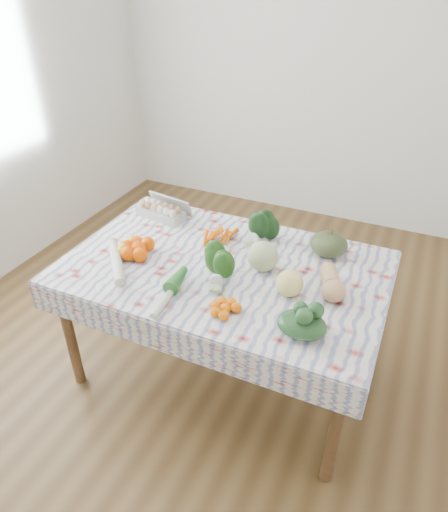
{
  "coord_description": "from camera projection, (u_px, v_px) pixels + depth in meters",
  "views": [
    {
      "loc": [
        0.82,
        -1.8,
        2.1
      ],
      "look_at": [
        0.0,
        0.0,
        0.82
      ],
      "focal_mm": 32.0,
      "sensor_mm": 36.0,
      "label": 1
    }
  ],
  "objects": [
    {
      "name": "cabbage",
      "position": [
        263.0,
        256.0,
        2.31
      ],
      "size": [
        0.19,
        0.19,
        0.16
      ],
      "primitive_type": "sphere",
      "rotation": [
        0.0,
        0.0,
        -0.21
      ],
      "color": "#B1C283",
      "rests_on": "tablecloth"
    },
    {
      "name": "broccoli",
      "position": [
        217.0,
        271.0,
        2.24
      ],
      "size": [
        0.21,
        0.21,
        0.12
      ],
      "primitive_type": "ellipsoid",
      "rotation": [
        0.0,
        0.0,
        0.39
      ],
      "color": "#204E15",
      "rests_on": "tablecloth"
    },
    {
      "name": "mandarin_cluster",
      "position": [
        225.0,
        308.0,
        2.05
      ],
      "size": [
        0.22,
        0.22,
        0.05
      ],
      "primitive_type": "cube",
      "rotation": [
        0.0,
        0.0,
        -0.38
      ],
      "color": "orange",
      "rests_on": "tablecloth"
    },
    {
      "name": "daikon",
      "position": [
        117.0,
        264.0,
        2.35
      ],
      "size": [
        0.28,
        0.32,
        0.05
      ],
      "primitive_type": "cylinder",
      "rotation": [
        1.57,
        0.0,
        0.71
      ],
      "color": "beige",
      "rests_on": "tablecloth"
    },
    {
      "name": "butternut_squash",
      "position": [
        332.0,
        282.0,
        2.17
      ],
      "size": [
        0.2,
        0.27,
        0.11
      ],
      "primitive_type": "ellipsoid",
      "rotation": [
        0.0,
        0.0,
        0.38
      ],
      "color": "tan",
      "rests_on": "tablecloth"
    },
    {
      "name": "ground",
      "position": [
        224.0,
        368.0,
        2.8
      ],
      "size": [
        4.5,
        4.5,
        0.0
      ],
      "primitive_type": "plane",
      "color": "#51381C",
      "rests_on": "ground"
    },
    {
      "name": "kabocha_squash",
      "position": [
        329.0,
        244.0,
        2.44
      ],
      "size": [
        0.25,
        0.25,
        0.13
      ],
      "primitive_type": "ellipsoid",
      "rotation": [
        0.0,
        0.0,
        0.28
      ],
      "color": "#3C4926",
      "rests_on": "tablecloth"
    },
    {
      "name": "egg_carton",
      "position": [
        160.0,
        212.0,
        2.81
      ],
      "size": [
        0.33,
        0.18,
        0.08
      ],
      "primitive_type": "cube",
      "rotation": [
        0.0,
        0.0,
        -0.17
      ],
      "color": "#ABABA6",
      "rests_on": "tablecloth"
    },
    {
      "name": "wall_back",
      "position": [
        337.0,
        62.0,
        3.76
      ],
      "size": [
        4.0,
        0.04,
        2.8
      ],
      "primitive_type": "cube",
      "color": "white",
      "rests_on": "ground"
    },
    {
      "name": "grapefruit",
      "position": [
        289.0,
        283.0,
        2.14
      ],
      "size": [
        0.15,
        0.15,
        0.13
      ],
      "primitive_type": "sphere",
      "rotation": [
        0.0,
        0.0,
        -0.14
      ],
      "color": "#EFDC73",
      "rests_on": "tablecloth"
    },
    {
      "name": "tablecloth",
      "position": [
        224.0,
        266.0,
        2.39
      ],
      "size": [
        1.66,
        1.06,
        0.01
      ],
      "primitive_type": "cube",
      "color": "silver",
      "rests_on": "dining_table"
    },
    {
      "name": "carrot_bunch",
      "position": [
        218.0,
        239.0,
        2.57
      ],
      "size": [
        0.23,
        0.21,
        0.04
      ],
      "primitive_type": "cube",
      "rotation": [
        0.0,
        0.0,
        0.15
      ],
      "color": "#F26000",
      "rests_on": "tablecloth"
    },
    {
      "name": "orange_cluster",
      "position": [
        138.0,
        248.0,
        2.45
      ],
      "size": [
        0.3,
        0.3,
        0.08
      ],
      "primitive_type": "cube",
      "rotation": [
        0.0,
        0.0,
        0.21
      ],
      "color": "#FF5400",
      "rests_on": "tablecloth"
    },
    {
      "name": "leek",
      "position": [
        170.0,
        294.0,
        2.15
      ],
      "size": [
        0.07,
        0.35,
        0.04
      ],
      "primitive_type": "cylinder",
      "rotation": [
        1.57,
        0.0,
        0.1
      ],
      "color": "beige",
      "rests_on": "tablecloth"
    },
    {
      "name": "kale_bunch",
      "position": [
        259.0,
        229.0,
        2.55
      ],
      "size": [
        0.2,
        0.18,
        0.15
      ],
      "primitive_type": "ellipsoid",
      "rotation": [
        0.0,
        0.0,
        -0.19
      ],
      "color": "#153415",
      "rests_on": "tablecloth"
    },
    {
      "name": "spinach_bag",
      "position": [
        302.0,
        324.0,
        1.93
      ],
      "size": [
        0.24,
        0.21,
        0.09
      ],
      "primitive_type": "ellipsoid",
      "rotation": [
        0.0,
        0.0,
        0.2
      ],
      "color": "#183719",
      "rests_on": "tablecloth"
    },
    {
      "name": "dining_table",
      "position": [
        224.0,
        278.0,
        2.43
      ],
      "size": [
        1.6,
        1.0,
        0.75
      ],
      "color": "brown",
      "rests_on": "ground"
    }
  ]
}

